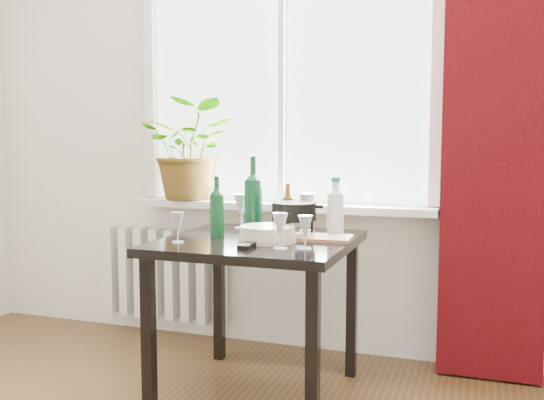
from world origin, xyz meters
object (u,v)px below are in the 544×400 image
(bottle_amber, at_px, (288,207))
(fondue_pot, at_px, (294,219))
(radiator, at_px, (164,274))
(wineglass_front_right, at_px, (280,231))
(wineglass_far_right, at_px, (305,232))
(cutting_board, at_px, (319,238))
(tv_remote, at_px, (249,245))
(plate_stack, at_px, (268,234))
(wineglass_back_left, at_px, (241,211))
(wineglass_front_left, at_px, (178,227))
(wine_bottle_right, at_px, (253,193))
(potted_plant, at_px, (191,150))
(wine_bottle_left, at_px, (217,206))
(wineglass_back_center, at_px, (307,212))
(table, at_px, (258,258))
(cleaning_bottle, at_px, (335,206))

(bottle_amber, distance_m, fondue_pot, 0.19)
(radiator, distance_m, wineglass_front_right, 1.41)
(wineglass_front_right, bearing_deg, wineglass_far_right, 14.19)
(bottle_amber, height_order, cutting_board, bottle_amber)
(tv_remote, bearing_deg, plate_stack, 75.87)
(wineglass_back_left, bearing_deg, wineglass_front_left, -100.88)
(wineglass_back_left, bearing_deg, wine_bottle_right, -37.44)
(wine_bottle_right, distance_m, plate_stack, 0.35)
(potted_plant, xyz_separation_m, cutting_board, (0.92, -0.53, -0.39))
(wine_bottle_left, relative_size, wineglass_back_center, 1.46)
(bottle_amber, xyz_separation_m, plate_stack, (0.02, -0.35, -0.09))
(table, xyz_separation_m, plate_stack, (0.07, -0.06, 0.13))
(wineglass_far_right, bearing_deg, fondue_pot, 115.06)
(cleaning_bottle, height_order, wineglass_front_left, cleaning_bottle)
(wine_bottle_right, relative_size, cleaning_bottle, 1.37)
(wine_bottle_right, height_order, wineglass_back_left, wine_bottle_right)
(table, height_order, wineglass_far_right, wineglass_far_right)
(cleaning_bottle, xyz_separation_m, fondue_pot, (-0.17, -0.10, -0.06))
(wineglass_back_center, bearing_deg, wineglass_back_left, -178.74)
(wineglass_far_right, xyz_separation_m, tv_remote, (-0.24, -0.01, -0.06))
(cleaning_bottle, distance_m, wineglass_front_right, 0.47)
(potted_plant, relative_size, wineglass_front_left, 4.20)
(table, distance_m, cleaning_bottle, 0.45)
(cleaning_bottle, relative_size, wineglass_back_left, 1.54)
(wineglass_front_right, bearing_deg, wine_bottle_left, 148.70)
(wine_bottle_right, bearing_deg, cutting_board, -19.35)
(radiator, height_order, fondue_pot, fondue_pot)
(fondue_pot, bearing_deg, plate_stack, -88.88)
(radiator, distance_m, plate_stack, 1.22)
(wineglass_back_center, bearing_deg, potted_plant, 158.09)
(wine_bottle_right, xyz_separation_m, plate_stack, (0.17, -0.27, -0.16))
(wine_bottle_left, relative_size, tv_remote, 1.68)
(tv_remote, bearing_deg, cutting_board, 48.27)
(wineglass_front_right, distance_m, plate_stack, 0.20)
(wine_bottle_right, distance_m, wineglass_far_right, 0.57)
(fondue_pot, bearing_deg, wineglass_front_left, -120.16)
(radiator, relative_size, wine_bottle_right, 2.09)
(wine_bottle_right, height_order, wineglass_far_right, wine_bottle_right)
(wine_bottle_right, xyz_separation_m, cutting_board, (0.37, -0.13, -0.18))
(wineglass_front_left, bearing_deg, table, 37.83)
(wineglass_far_right, xyz_separation_m, fondue_pot, (-0.15, 0.32, 0.01))
(wineglass_far_right, distance_m, wineglass_back_center, 0.50)
(fondue_pot, bearing_deg, wineglass_back_left, 175.76)
(wineglass_far_right, xyz_separation_m, plate_stack, (-0.21, 0.14, -0.04))
(bottle_amber, xyz_separation_m, fondue_pot, (0.08, -0.17, -0.04))
(fondue_pot, bearing_deg, wineglass_far_right, -43.99)
(wineglass_far_right, bearing_deg, wineglass_back_left, 135.36)
(potted_plant, relative_size, cutting_board, 2.00)
(wine_bottle_right, xyz_separation_m, wineglass_front_right, (0.28, -0.43, -0.11))
(tv_remote, bearing_deg, wineglass_front_left, -179.53)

